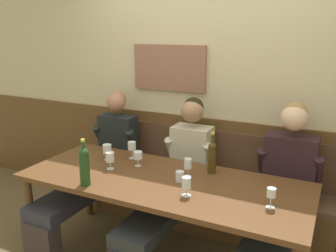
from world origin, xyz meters
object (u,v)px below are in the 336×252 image
object	(u,v)px
person_center_right_seat	(96,165)
person_center_left_seat	(282,197)
wine_bottle_amber_mid	(212,156)
wine_glass_center_rear	(132,147)
dining_table	(163,188)
wine_glass_mid_left	(107,150)
wall_bench	(195,197)
wine_glass_left_end	(186,184)
wine_glass_center_front	(188,165)
person_right_seat	(176,177)
wine_bottle_green_tall	(84,165)
wine_glass_right_end	(271,194)
wine_glass_by_bottle	(110,158)
wine_glass_near_bucket	(138,156)
water_tumbler_left	(180,176)

from	to	relation	value
person_center_right_seat	person_center_left_seat	size ratio (longest dim) A/B	0.99
wine_bottle_amber_mid	wine_glass_center_rear	distance (m)	0.76
dining_table	wine_bottle_amber_mid	bearing A→B (deg)	44.34
person_center_left_seat	wine_glass_mid_left	size ratio (longest dim) A/B	9.30
wall_bench	wine_glass_left_end	size ratio (longest dim) A/B	18.22
person_center_left_seat	wine_glass_center_front	bearing A→B (deg)	-163.90
dining_table	wine_glass_center_rear	bearing A→B (deg)	147.61
person_right_seat	wine_bottle_green_tall	size ratio (longest dim) A/B	3.70
person_right_seat	dining_table	bearing A→B (deg)	-83.73
person_center_left_seat	wine_glass_right_end	world-z (taller)	person_center_left_seat
wine_bottle_amber_mid	wine_glass_left_end	size ratio (longest dim) A/B	2.46
wine_bottle_green_tall	wine_bottle_amber_mid	world-z (taller)	wine_bottle_green_tall
wall_bench	wine_glass_right_end	bearing A→B (deg)	-43.69
person_center_right_seat	dining_table	bearing A→B (deg)	-19.10
wine_glass_by_bottle	wine_glass_near_bucket	distance (m)	0.24
wine_glass_right_end	water_tumbler_left	xyz separation A→B (m)	(-0.71, 0.12, -0.06)
person_center_right_seat	water_tumbler_left	world-z (taller)	person_center_right_seat
wine_bottle_amber_mid	dining_table	bearing A→B (deg)	-135.66
wall_bench	person_center_right_seat	distance (m)	1.02
wine_glass_by_bottle	wine_glass_center_front	size ratio (longest dim) A/B	0.99
person_center_right_seat	wall_bench	bearing A→B (deg)	24.73
water_tumbler_left	person_center_left_seat	bearing A→B (deg)	23.71
person_center_right_seat	wine_glass_mid_left	distance (m)	0.37
person_center_left_seat	wine_glass_by_bottle	world-z (taller)	person_center_left_seat
wine_glass_left_end	wine_bottle_amber_mid	bearing A→B (deg)	87.78
wine_glass_right_end	wine_glass_center_front	size ratio (longest dim) A/B	0.93
person_right_seat	wine_glass_near_bucket	distance (m)	0.40
wall_bench	wine_glass_by_bottle	bearing A→B (deg)	-124.22
wine_glass_center_front	wine_glass_near_bucket	bearing A→B (deg)	177.52
wine_bottle_amber_mid	wine_glass_right_end	bearing A→B (deg)	-35.94
wine_glass_left_end	wine_glass_center_front	distance (m)	0.35
person_right_seat	wine_glass_near_bucket	xyz separation A→B (m)	(-0.28, -0.19, 0.21)
person_right_seat	wine_glass_right_end	xyz separation A→B (m)	(0.89, -0.44, 0.22)
person_center_right_seat	person_right_seat	world-z (taller)	person_center_right_seat
person_center_left_seat	wine_glass_center_rear	xyz separation A→B (m)	(-1.32, -0.05, 0.23)
wine_glass_by_bottle	person_center_right_seat	bearing A→B (deg)	141.49
wine_glass_by_bottle	wine_glass_near_bucket	size ratio (longest dim) A/B	1.15
wine_glass_mid_left	wine_glass_near_bucket	size ratio (longest dim) A/B	1.11
wine_glass_center_rear	wine_glass_right_end	bearing A→B (deg)	-16.73
wine_glass_center_rear	person_right_seat	bearing A→B (deg)	6.69
wall_bench	wine_glass_center_front	xyz separation A→B (m)	(0.16, -0.58, 0.57)
wall_bench	wine_bottle_amber_mid	world-z (taller)	wine_bottle_amber_mid
dining_table	wine_bottle_green_tall	world-z (taller)	wine_bottle_green_tall
wine_glass_near_bucket	wine_glass_left_end	bearing A→B (deg)	-29.69
wine_bottle_green_tall	wine_glass_left_end	bearing A→B (deg)	12.17
wine_glass_center_front	water_tumbler_left	size ratio (longest dim) A/B	1.85
dining_table	wine_bottle_amber_mid	world-z (taller)	wine_bottle_amber_mid
wine_glass_center_rear	wine_glass_center_front	xyz separation A→B (m)	(0.62, -0.16, -0.01)
person_center_left_seat	water_tumbler_left	xyz separation A→B (m)	(-0.72, -0.32, 0.16)
wine_glass_left_end	wine_glass_center_front	bearing A→B (deg)	111.44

